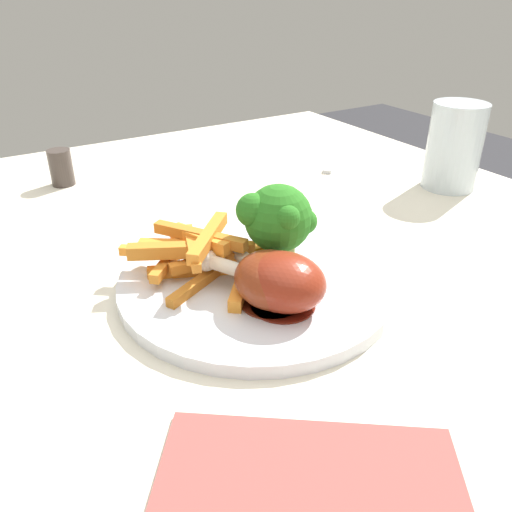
% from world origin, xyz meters
% --- Properties ---
extents(dining_table, '(1.19, 0.80, 0.73)m').
position_xyz_m(dining_table, '(0.00, 0.00, 0.63)').
color(dining_table, silver).
rests_on(dining_table, ground_plane).
extents(dinner_plate, '(0.24, 0.24, 0.01)m').
position_xyz_m(dinner_plate, '(-0.08, -0.04, 0.74)').
color(dinner_plate, silver).
rests_on(dinner_plate, dining_table).
extents(broccoli_floret_front, '(0.06, 0.07, 0.08)m').
position_xyz_m(broccoli_floret_front, '(-0.08, -0.02, 0.79)').
color(broccoli_floret_front, '#77B652').
rests_on(broccoli_floret_front, dinner_plate).
extents(broccoli_floret_middle, '(0.04, 0.04, 0.06)m').
position_xyz_m(broccoli_floret_middle, '(-0.09, -0.01, 0.78)').
color(broccoli_floret_middle, '#93A04F').
rests_on(broccoli_floret_middle, dinner_plate).
extents(carrot_fries_pile, '(0.12, 0.13, 0.04)m').
position_xyz_m(carrot_fries_pile, '(-0.11, -0.08, 0.76)').
color(carrot_fries_pile, orange).
rests_on(carrot_fries_pile, dinner_plate).
extents(chicken_drumstick_near, '(0.12, 0.09, 0.05)m').
position_xyz_m(chicken_drumstick_near, '(-0.03, -0.05, 0.77)').
color(chicken_drumstick_near, '#5F190E').
rests_on(chicken_drumstick_near, dinner_plate).
extents(chicken_drumstick_far, '(0.12, 0.06, 0.04)m').
position_xyz_m(chicken_drumstick_far, '(-0.04, -0.05, 0.76)').
color(chicken_drumstick_far, '#591C0D').
rests_on(chicken_drumstick_far, dinner_plate).
extents(fork, '(0.14, 0.15, 0.00)m').
position_xyz_m(fork, '(-0.35, 0.27, 0.73)').
color(fork, silver).
rests_on(fork, dining_table).
extents(water_glass, '(0.07, 0.07, 0.11)m').
position_xyz_m(water_glass, '(-0.16, 0.30, 0.79)').
color(water_glass, silver).
rests_on(water_glass, dining_table).
extents(pepper_shaker, '(0.03, 0.03, 0.05)m').
position_xyz_m(pepper_shaker, '(-0.43, -0.13, 0.75)').
color(pepper_shaker, '#423833').
rests_on(pepper_shaker, dining_table).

